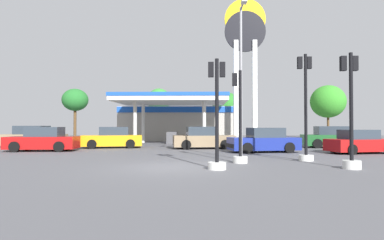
{
  "coord_description": "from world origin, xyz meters",
  "views": [
    {
      "loc": [
        1.14,
        -12.89,
        1.63
      ],
      "look_at": [
        0.43,
        14.59,
        2.15
      ],
      "focal_mm": 30.4,
      "sensor_mm": 36.0,
      "label": 1
    }
  ],
  "objects": [
    {
      "name": "ground_plane",
      "position": [
        0.0,
        0.0,
        0.0
      ],
      "size": [
        90.0,
        90.0,
        0.0
      ],
      "primitive_type": "plane",
      "color": "#56565B",
      "rests_on": "ground"
    },
    {
      "name": "gas_station",
      "position": [
        -1.5,
        22.19,
        2.22
      ],
      "size": [
        12.13,
        12.8,
        4.4
      ],
      "color": "#ADA89E",
      "rests_on": "ground"
    },
    {
      "name": "station_pole_sign",
      "position": [
        5.16,
        16.21,
        8.24
      ],
      "size": [
        3.67,
        0.56,
        13.08
      ],
      "color": "white",
      "rests_on": "ground"
    },
    {
      "name": "car_0",
      "position": [
        1.37,
        10.71,
        0.72
      ],
      "size": [
        4.65,
        2.5,
        1.59
      ],
      "color": "black",
      "rests_on": "ground"
    },
    {
      "name": "car_1",
      "position": [
        5.1,
        7.54,
        0.69
      ],
      "size": [
        4.52,
        2.52,
        1.53
      ],
      "color": "black",
      "rests_on": "ground"
    },
    {
      "name": "car_2",
      "position": [
        -9.16,
        8.1,
        0.71
      ],
      "size": [
        4.54,
        2.33,
        1.57
      ],
      "color": "black",
      "rests_on": "ground"
    },
    {
      "name": "car_3",
      "position": [
        -5.47,
        11.35,
        0.71
      ],
      "size": [
        4.68,
        2.73,
        1.57
      ],
      "color": "black",
      "rests_on": "ground"
    },
    {
      "name": "car_4",
      "position": [
        11.19,
        12.03,
        0.73
      ],
      "size": [
        4.66,
        2.36,
        1.62
      ],
      "color": "black",
      "rests_on": "ground"
    },
    {
      "name": "car_5",
      "position": [
        10.71,
        6.81,
        0.64
      ],
      "size": [
        4.23,
        2.55,
        1.42
      ],
      "color": "black",
      "rests_on": "ground"
    },
    {
      "name": "car_6",
      "position": [
        -11.89,
        12.17,
        0.75
      ],
      "size": [
        4.63,
        2.14,
        1.65
      ],
      "color": "black",
      "rests_on": "ground"
    },
    {
      "name": "traffic_signal_0",
      "position": [
        6.11,
        2.57,
        2.02
      ],
      "size": [
        0.68,
        0.7,
        5.04
      ],
      "color": "silver",
      "rests_on": "ground"
    },
    {
      "name": "traffic_signal_1",
      "position": [
        2.87,
        1.52,
        1.35
      ],
      "size": [
        0.64,
        0.67,
        4.1
      ],
      "color": "silver",
      "rests_on": "ground"
    },
    {
      "name": "traffic_signal_2",
      "position": [
        1.77,
        -0.6,
        1.63
      ],
      "size": [
        0.69,
        0.7,
        4.18
      ],
      "color": "silver",
      "rests_on": "ground"
    },
    {
      "name": "traffic_signal_3",
      "position": [
        6.91,
        -0.32,
        1.67
      ],
      "size": [
        0.67,
        0.69,
        4.44
      ],
      "color": "silver",
      "rests_on": "ground"
    },
    {
      "name": "tree_0",
      "position": [
        -15.18,
        28.93,
        5.0
      ],
      "size": [
        3.33,
        3.33,
        6.49
      ],
      "color": "brown",
      "rests_on": "ground"
    },
    {
      "name": "tree_1",
      "position": [
        -4.05,
        27.61,
        4.84
      ],
      "size": [
        2.92,
        2.92,
        6.34
      ],
      "color": "brown",
      "rests_on": "ground"
    },
    {
      "name": "tree_2",
      "position": [
        4.61,
        29.02,
        4.24
      ],
      "size": [
        3.8,
        3.8,
        5.93
      ],
      "color": "brown",
      "rests_on": "ground"
    },
    {
      "name": "tree_3",
      "position": [
        17.44,
        28.91,
        4.76
      ],
      "size": [
        4.37,
        4.37,
        6.84
      ],
      "color": "brown",
      "rests_on": "ground"
    },
    {
      "name": "corner_streetlamp",
      "position": [
        3.14,
        2.82,
        4.45
      ],
      "size": [
        0.24,
        1.48,
        7.47
      ],
      "color": "gray",
      "rests_on": "ground"
    }
  ]
}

